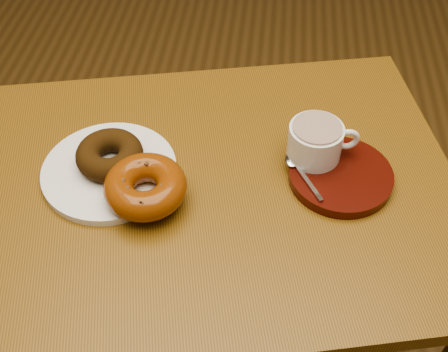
# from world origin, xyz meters

# --- Properties ---
(cafe_table) EXTENTS (0.86, 0.72, 0.70)m
(cafe_table) POSITION_xyz_m (0.08, -0.04, 0.59)
(cafe_table) COLOR brown
(cafe_table) RESTS_ON ground
(donut_plate) EXTENTS (0.23, 0.23, 0.01)m
(donut_plate) POSITION_xyz_m (-0.08, -0.03, 0.71)
(donut_plate) COLOR white
(donut_plate) RESTS_ON cafe_table
(donut_cinnamon) EXTENTS (0.11, 0.11, 0.04)m
(donut_cinnamon) POSITION_xyz_m (-0.08, -0.02, 0.73)
(donut_cinnamon) COLOR #36200A
(donut_cinnamon) RESTS_ON donut_plate
(donut_caramel) EXTENTS (0.15, 0.15, 0.04)m
(donut_caramel) POSITION_xyz_m (-0.01, -0.08, 0.74)
(donut_caramel) COLOR #813D0E
(donut_caramel) RESTS_ON donut_plate
(saucer) EXTENTS (0.21, 0.21, 0.02)m
(saucer) POSITION_xyz_m (0.27, -0.01, 0.71)
(saucer) COLOR #3B0D08
(saucer) RESTS_ON cafe_table
(coffee_cup) EXTENTS (0.11, 0.08, 0.06)m
(coffee_cup) POSITION_xyz_m (0.23, 0.03, 0.75)
(coffee_cup) COLOR white
(coffee_cup) RESTS_ON saucer
(teaspoon) EXTENTS (0.06, 0.09, 0.01)m
(teaspoon) POSITION_xyz_m (0.20, -0.00, 0.72)
(teaspoon) COLOR silver
(teaspoon) RESTS_ON saucer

